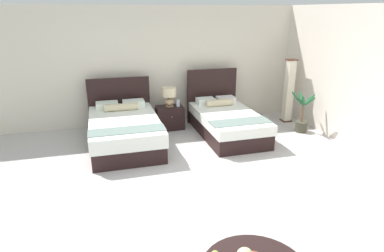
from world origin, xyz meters
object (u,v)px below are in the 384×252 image
bed_near_window (124,129)px  floor_lamp_corner (289,91)px  bed_near_corner (226,121)px  potted_palm (302,119)px  nightstand (170,118)px  table_lamp (169,95)px  vase (178,103)px

bed_near_window → floor_lamp_corner: 3.94m
bed_near_window → bed_near_corner: bed_near_corner is taller
potted_palm → bed_near_window: bearing=175.8°
bed_near_window → floor_lamp_corner: bearing=6.8°
nightstand → potted_palm: size_ratio=0.65×
table_lamp → vase: bearing=-18.5°
bed_near_window → potted_palm: (3.82, -0.28, -0.01)m
nightstand → table_lamp: size_ratio=1.40×
nightstand → potted_palm: potted_palm is taller
bed_near_corner → floor_lamp_corner: bearing=14.6°
table_lamp → floor_lamp_corner: (2.82, -0.25, -0.03)m
vase → potted_palm: 2.76m
bed_near_window → nightstand: (1.06, 0.69, -0.06)m
bed_near_window → floor_lamp_corner: size_ratio=1.48×
floor_lamp_corner → bed_near_corner: bearing=-165.4°
bed_near_window → potted_palm: bearing=-4.2°
bed_near_window → vase: bed_near_window is taller
nightstand → vase: (0.18, -0.04, 0.34)m
bed_near_window → table_lamp: (1.06, 0.71, 0.46)m
vase → potted_palm: size_ratio=0.17×
nightstand → vase: vase is taller
vase → potted_palm: potted_palm is taller
bed_near_window → potted_palm: bed_near_window is taller
bed_near_window → nightstand: bed_near_window is taller
floor_lamp_corner → table_lamp: bearing=175.0°
bed_near_corner → potted_palm: bearing=-10.1°
bed_near_corner → table_lamp: (-1.09, 0.70, 0.47)m
potted_palm → table_lamp: bearing=160.2°
bed_near_corner → floor_lamp_corner: 1.85m
potted_palm → floor_lamp_corner: bearing=84.8°
bed_near_corner → vase: bearing=145.0°
nightstand → potted_palm: 2.92m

